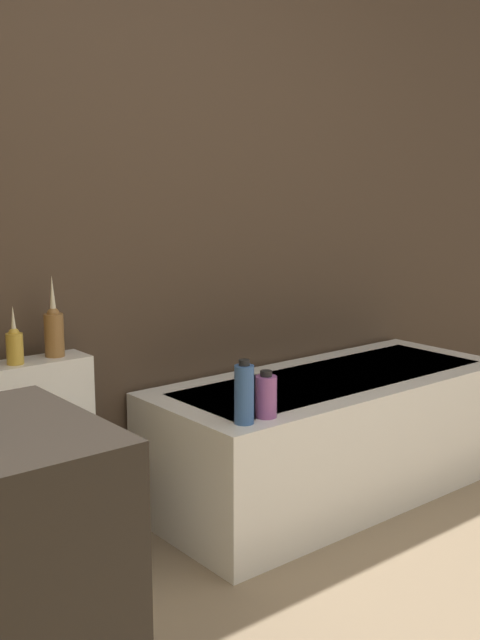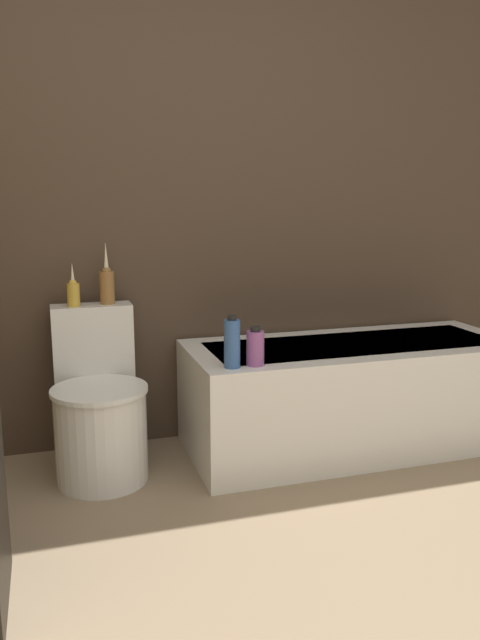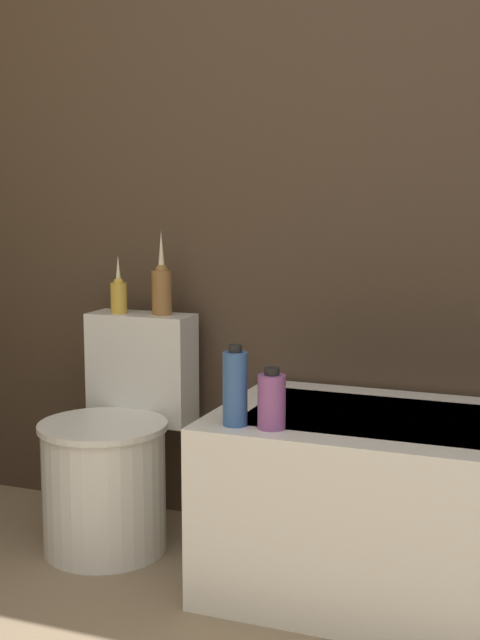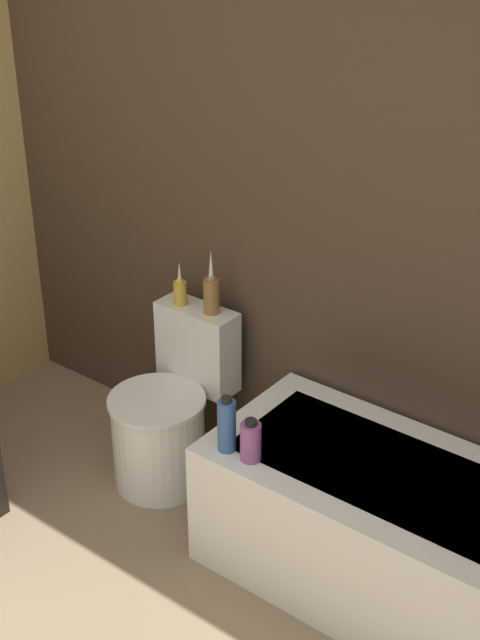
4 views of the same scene
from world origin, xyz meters
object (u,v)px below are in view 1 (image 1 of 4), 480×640
vase_gold (15,344)px  vase_silver (54,329)px  bathtub (333,434)px  toilet (69,503)px  shampoo_bottle_tall (244,394)px  shampoo_bottle_short (266,396)px

vase_gold → vase_silver: vase_silver is taller
bathtub → vase_silver: bearing=168.5°
bathtub → vase_gold: (-1.31, 0.21, 0.54)m
toilet → shampoo_bottle_tall: size_ratio=3.30×
vase_gold → shampoo_bottle_tall: vase_gold is taller
shampoo_bottle_short → bathtub: bearing=21.9°
vase_gold → toilet: bearing=-68.4°
shampoo_bottle_tall → shampoo_bottle_short: size_ratio=1.33×
shampoo_bottle_tall → shampoo_bottle_short: bearing=3.0°
toilet → vase_silver: bearing=70.5°
bathtub → vase_gold: bearing=170.7°
toilet → shampoo_bottle_short: 0.75m
vase_silver → bathtub: bearing=-11.5°
toilet → shampoo_bottle_tall: bearing=-26.3°
vase_silver → toilet: bearing=-109.5°
vase_gold → shampoo_bottle_short: (0.71, -0.45, -0.21)m
vase_silver → shampoo_bottle_short: (0.56, -0.47, -0.23)m
bathtub → shampoo_bottle_short: shampoo_bottle_short is taller
bathtub → shampoo_bottle_short: size_ratio=9.74×
vase_gold → vase_silver: bearing=8.5°
shampoo_bottle_tall → shampoo_bottle_short: (0.10, 0.01, -0.03)m
toilet → bathtub: bearing=-1.0°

